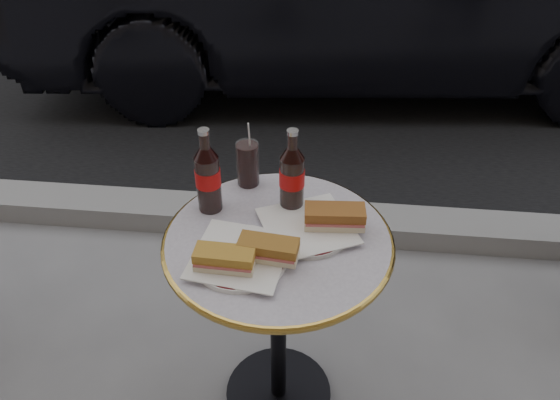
# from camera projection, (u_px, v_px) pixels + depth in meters

# --- Properties ---
(ground) EXTENTS (80.00, 80.00, 0.00)m
(ground) POSITION_uv_depth(u_px,v_px,m) (279.00, 395.00, 1.90)
(ground) COLOR gray
(ground) RESTS_ON ground
(curb) EXTENTS (40.00, 0.20, 0.12)m
(curb) POSITION_uv_depth(u_px,v_px,m) (299.00, 221.00, 2.58)
(curb) COLOR gray
(curb) RESTS_ON ground
(bistro_table) EXTENTS (0.62, 0.62, 0.73)m
(bistro_table) POSITION_uv_depth(u_px,v_px,m) (278.00, 327.00, 1.68)
(bistro_table) COLOR #BAB2C4
(bistro_table) RESTS_ON ground
(plate_left) EXTENTS (0.31, 0.31, 0.01)m
(plate_left) POSITION_uv_depth(u_px,v_px,m) (240.00, 257.00, 1.38)
(plate_left) COLOR white
(plate_left) RESTS_ON bistro_table
(plate_right) EXTENTS (0.29, 0.29, 0.01)m
(plate_right) POSITION_uv_depth(u_px,v_px,m) (307.00, 228.00, 1.47)
(plate_right) COLOR silver
(plate_right) RESTS_ON bistro_table
(sandwich_left_a) EXTENTS (0.15, 0.07, 0.05)m
(sandwich_left_a) POSITION_uv_depth(u_px,v_px,m) (225.00, 260.00, 1.33)
(sandwich_left_a) COLOR #B7822E
(sandwich_left_a) RESTS_ON plate_left
(sandwich_left_b) EXTENTS (0.16, 0.09, 0.05)m
(sandwich_left_b) POSITION_uv_depth(u_px,v_px,m) (268.00, 250.00, 1.36)
(sandwich_left_b) COLOR #966226
(sandwich_left_b) RESTS_ON plate_left
(sandwich_right) EXTENTS (0.17, 0.09, 0.06)m
(sandwich_right) POSITION_uv_depth(u_px,v_px,m) (335.00, 218.00, 1.46)
(sandwich_right) COLOR brown
(sandwich_right) RESTS_ON plate_right
(cola_bottle_left) EXTENTS (0.09, 0.09, 0.26)m
(cola_bottle_left) POSITION_uv_depth(u_px,v_px,m) (207.00, 170.00, 1.48)
(cola_bottle_left) COLOR black
(cola_bottle_left) RESTS_ON bistro_table
(cola_bottle_right) EXTENTS (0.09, 0.09, 0.25)m
(cola_bottle_right) POSITION_uv_depth(u_px,v_px,m) (292.00, 171.00, 1.48)
(cola_bottle_right) COLOR black
(cola_bottle_right) RESTS_ON bistro_table
(cola_glass) EXTENTS (0.09, 0.09, 0.14)m
(cola_glass) POSITION_uv_depth(u_px,v_px,m) (248.00, 164.00, 1.61)
(cola_glass) COLOR black
(cola_glass) RESTS_ON bistro_table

